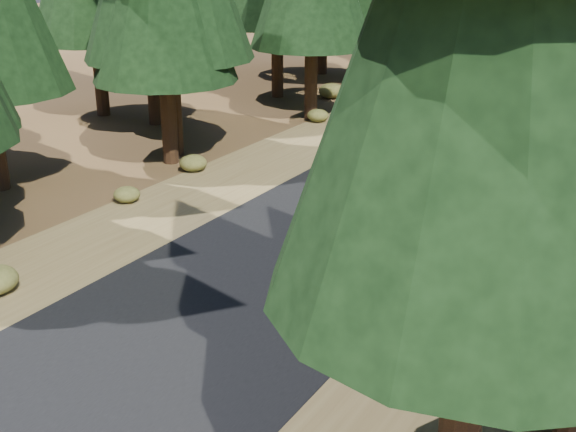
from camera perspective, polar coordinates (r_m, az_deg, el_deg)
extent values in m
plane|color=#412C17|center=(15.29, -2.90, -5.59)|extent=(120.00, 120.00, 0.00)
cube|color=black|center=(19.28, 5.35, 0.18)|extent=(6.00, 100.00, 0.01)
cube|color=brown|center=(21.53, -5.73, 2.42)|extent=(3.20, 100.00, 0.01)
cube|color=brown|center=(17.95, 18.68, -2.53)|extent=(3.20, 100.00, 0.01)
cylinder|color=black|center=(8.79, 14.45, -6.24)|extent=(0.53, 0.53, 5.85)
cylinder|color=black|center=(23.36, -9.58, 10.49)|extent=(0.51, 0.51, 5.34)
cylinder|color=black|center=(24.15, -9.26, 12.16)|extent=(0.56, 0.56, 6.43)
cylinder|color=black|center=(28.65, -10.75, 12.57)|extent=(0.52, 0.52, 5.56)
cylinder|color=black|center=(29.11, 1.85, 13.20)|extent=(0.53, 0.53, 5.72)
cylinder|color=black|center=(33.32, -0.86, 14.77)|extent=(0.55, 0.55, 6.37)
cylinder|color=black|center=(35.49, 6.50, 14.44)|extent=(0.53, 0.53, 5.64)
cylinder|color=black|center=(39.40, 2.78, 15.06)|extent=(0.52, 0.52, 5.45)
cylinder|color=black|center=(42.11, 8.99, 14.53)|extent=(0.48, 0.48, 4.42)
cylinder|color=black|center=(48.39, 7.34, 15.63)|extent=(0.49, 0.49, 4.75)
cylinder|color=black|center=(30.63, -14.85, 13.19)|extent=(0.54, 0.54, 6.00)
cylinder|color=black|center=(39.37, -0.94, 15.78)|extent=(0.56, 0.56, 6.40)
cylinder|color=black|center=(51.78, 7.61, 16.44)|extent=(0.52, 0.52, 5.60)
ellipsoid|color=#474C1E|center=(33.48, 3.44, 9.85)|extent=(1.15, 1.15, 0.69)
ellipsoid|color=#474C1E|center=(22.91, -7.50, 4.18)|extent=(0.86, 0.86, 0.52)
ellipsoid|color=#474C1E|center=(20.49, -12.63, 1.67)|extent=(0.73, 0.73, 0.44)
ellipsoid|color=#474C1E|center=(29.04, 2.37, 7.95)|extent=(0.85, 0.85, 0.51)
cube|color=black|center=(15.31, 4.19, -1.34)|extent=(0.37, 0.27, 0.49)
sphere|color=#BA2207|center=(15.18, 4.23, -0.09)|extent=(0.32, 0.32, 0.27)
cube|color=black|center=(21.35, 6.31, 5.16)|extent=(0.39, 0.31, 0.49)
sphere|color=black|center=(21.26, 6.34, 6.10)|extent=(0.35, 0.35, 0.28)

